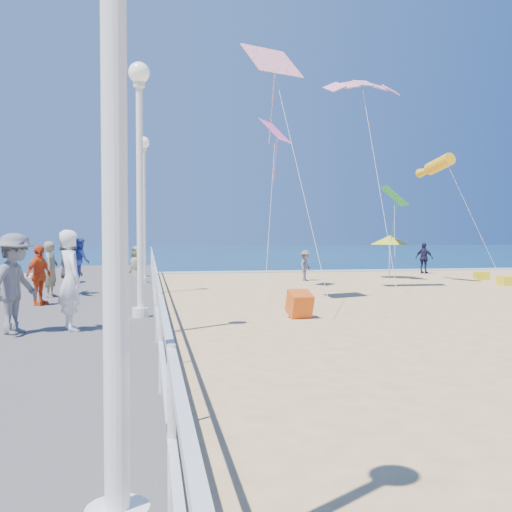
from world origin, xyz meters
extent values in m
plane|color=#E6B878|center=(0.00, 0.00, 0.00)|extent=(160.00, 160.00, 0.00)
cube|color=navy|center=(0.00, 65.00, 0.01)|extent=(160.00, 90.00, 0.05)
cube|color=white|center=(0.00, 20.50, 0.03)|extent=(160.00, 1.20, 0.04)
cube|color=#625D59|center=(-7.50, 0.00, 0.20)|extent=(5.00, 44.00, 0.40)
cube|color=white|center=(-5.05, 0.00, 1.45)|extent=(0.05, 42.00, 0.06)
cube|color=white|center=(-5.05, 0.00, 0.95)|extent=(0.05, 42.00, 0.04)
cylinder|color=white|center=(-5.35, -9.00, 2.85)|extent=(0.14, 0.14, 4.70)
cylinder|color=white|center=(-5.35, 0.00, 0.50)|extent=(0.36, 0.36, 0.20)
cylinder|color=white|center=(-5.35, 0.00, 2.85)|extent=(0.14, 0.14, 4.70)
sphere|color=white|center=(-5.35, 0.00, 5.50)|extent=(0.44, 0.44, 0.44)
cylinder|color=white|center=(-5.35, 9.00, 0.50)|extent=(0.36, 0.36, 0.20)
cylinder|color=white|center=(-5.35, 9.00, 2.85)|extent=(0.14, 0.14, 4.70)
sphere|color=white|center=(-5.35, 9.00, 5.50)|extent=(0.44, 0.44, 0.44)
imported|color=white|center=(-6.56, -1.52, 1.31)|extent=(0.65, 0.77, 1.82)
imported|color=#2E47AF|center=(-6.41, -1.37, 1.66)|extent=(0.44, 0.49, 0.82)
imported|color=slate|center=(-7.47, -1.71, 1.28)|extent=(1.03, 1.30, 1.76)
imported|color=#D8491B|center=(-7.85, 2.56, 1.15)|extent=(0.71, 0.94, 1.49)
imported|color=#5E5E63|center=(-7.48, 5.06, 1.26)|extent=(0.77, 1.65, 1.71)
imported|color=#82785A|center=(-7.86, 4.49, 1.18)|extent=(0.45, 0.62, 1.56)
imported|color=slate|center=(2.10, 13.75, 0.72)|extent=(0.98, 1.07, 1.45)
imported|color=#1B1835|center=(10.05, 17.51, 0.86)|extent=(0.96, 1.05, 1.73)
imported|color=#7D7A56|center=(-5.68, 12.26, 0.84)|extent=(0.90, 0.98, 1.69)
cube|color=red|center=(-1.38, 1.90, 0.30)|extent=(0.63, 0.77, 0.74)
cylinder|color=white|center=(6.71, 14.67, 0.90)|extent=(0.05, 0.05, 1.80)
cone|color=yellow|center=(6.71, 14.67, 1.91)|extent=(1.90, 1.90, 0.45)
cube|color=yellow|center=(10.53, 12.64, 0.20)|extent=(0.55, 0.55, 0.40)
cube|color=yellow|center=(9.73, 9.58, 0.20)|extent=(0.55, 0.55, 0.40)
cylinder|color=#FDAA15|center=(7.58, 11.35, 5.31)|extent=(0.99, 2.57, 1.06)
cube|color=#FF5DB9|center=(-0.19, 10.10, 6.29)|extent=(1.47, 1.55, 0.90)
cube|color=green|center=(6.23, 13.12, 4.00)|extent=(1.30, 1.55, 0.91)
cube|color=red|center=(-1.41, 5.14, 7.51)|extent=(1.92, 1.66, 1.12)
camera|label=1|loc=(-5.17, -12.19, 2.10)|focal=40.00mm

